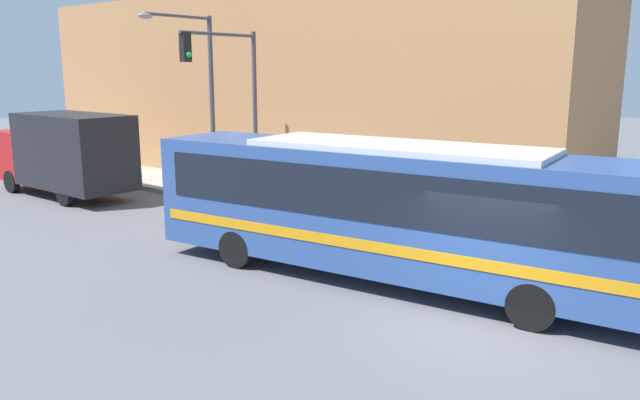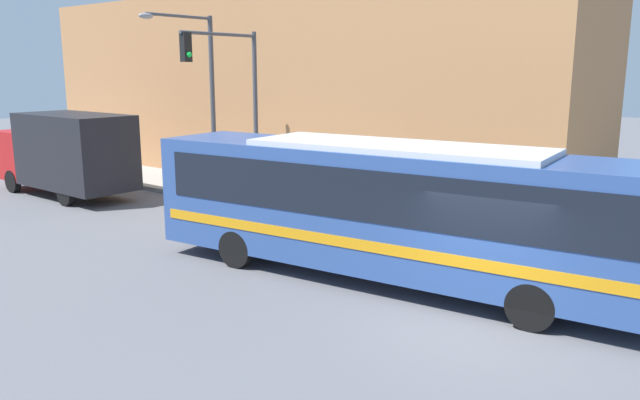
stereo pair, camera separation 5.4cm
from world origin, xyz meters
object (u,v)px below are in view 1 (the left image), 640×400
Objects in this scene: city_bus at (395,204)px; delivery_truck at (64,152)px; parking_meter at (283,182)px; street_lamp at (202,88)px; fire_hydrant at (466,229)px; traffic_light_pole at (233,89)px; pedestrian_near_corner at (409,196)px.

delivery_truck is at bearing 81.11° from city_bus.
parking_meter is 4.92m from street_lamp.
traffic_light_pole reaches higher than fire_hydrant.
traffic_light_pole is 3.58m from parking_meter.
street_lamp reaches higher than parking_meter.
delivery_truck is 13.55m from pedestrian_near_corner.
city_bus reaches higher than fire_hydrant.
city_bus is 17.88× the size of fire_hydrant.
delivery_truck is 1.04× the size of street_lamp.
delivery_truck is 9.87× the size of fire_hydrant.
pedestrian_near_corner reaches higher than parking_meter.
parking_meter is (3.23, -8.44, -0.69)m from delivery_truck.
traffic_light_pole is at bearing -71.62° from delivery_truck.
traffic_light_pole is (2.33, -7.03, 2.47)m from delivery_truck.
city_bus is 1.88× the size of street_lamp.
pedestrian_near_corner is at bearing 66.21° from fire_hydrant.
traffic_light_pole is 0.90× the size of street_lamp.
pedestrian_near_corner is at bearing 20.80° from city_bus.
street_lamp is 8.88m from pedestrian_near_corner.
traffic_light_pole is at bearing 109.10° from pedestrian_near_corner.
fire_hydrant is 11.29m from street_lamp.
street_lamp is (0.67, 2.36, -0.01)m from traffic_light_pole.
fire_hydrant is at bearing -88.78° from street_lamp.
traffic_light_pole is 4.51× the size of parking_meter.
street_lamp is (-0.23, 3.77, 3.15)m from parking_meter.
city_bus is 9.40× the size of parking_meter.
traffic_light_pole reaches higher than delivery_truck.
parking_meter is at bearing -69.05° from delivery_truck.
delivery_truck is at bearing 108.71° from pedestrian_near_corner.
street_lamp is at bearing 93.46° from parking_meter.
street_lamp is at bearing 74.20° from traffic_light_pole.
city_bus is 5.68m from pedestrian_near_corner.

